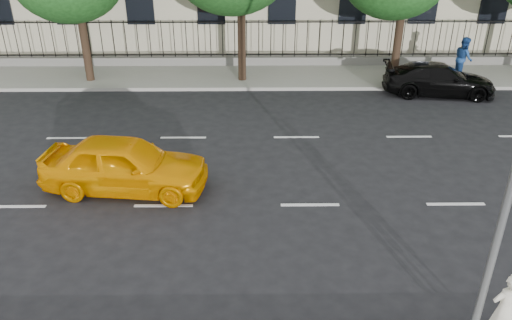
{
  "coord_description": "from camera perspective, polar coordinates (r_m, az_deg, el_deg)",
  "views": [
    {
      "loc": [
        -1.6,
        -9.07,
        7.27
      ],
      "look_at": [
        -1.47,
        3.0,
        1.13
      ],
      "focal_mm": 35.0,
      "sensor_mm": 36.0,
      "label": 1
    }
  ],
  "objects": [
    {
      "name": "lane_markings",
      "position": [
        15.69,
        5.31,
        -0.76
      ],
      "size": [
        49.6,
        4.62,
        0.01
      ],
      "primitive_type": null,
      "color": "silver",
      "rests_on": "ground"
    },
    {
      "name": "yellow_taxi",
      "position": [
        14.53,
        -14.73,
        -0.5
      ],
      "size": [
        4.83,
        2.37,
        1.58
      ],
      "primitive_type": "imported",
      "rotation": [
        0.0,
        0.0,
        1.46
      ],
      "color": "#EF9400",
      "rests_on": "ground"
    },
    {
      "name": "black_sedan",
      "position": [
        23.02,
        20.17,
        8.65
      ],
      "size": [
        4.87,
        2.47,
        1.36
      ],
      "primitive_type": "imported",
      "rotation": [
        0.0,
        0.0,
        1.45
      ],
      "color": "black",
      "rests_on": "ground"
    },
    {
      "name": "ground",
      "position": [
        11.73,
        7.52,
        -11.62
      ],
      "size": [
        120.0,
        120.0,
        0.0
      ],
      "primitive_type": "plane",
      "color": "black",
      "rests_on": "ground"
    },
    {
      "name": "woman_near",
      "position": [
        10.2,
        26.58,
        -15.02
      ],
      "size": [
        0.6,
        0.42,
        1.54
      ],
      "primitive_type": "imported",
      "rotation": [
        0.0,
        0.0,
        3.24
      ],
      "color": "beige",
      "rests_on": "near_sidewalk"
    },
    {
      "name": "pedestrian_far",
      "position": [
        25.14,
        22.61,
        10.71
      ],
      "size": [
        0.75,
        0.95,
        1.91
      ],
      "primitive_type": "imported",
      "rotation": [
        0.0,
        0.0,
        1.54
      ],
      "color": "navy",
      "rests_on": "far_sidewalk"
    },
    {
      "name": "far_sidewalk",
      "position": [
        24.22,
        3.25,
        9.61
      ],
      "size": [
        60.0,
        4.0,
        0.15
      ],
      "primitive_type": "cube",
      "color": "gray",
      "rests_on": "ground"
    },
    {
      "name": "iron_fence",
      "position": [
        25.69,
        3.05,
        11.96
      ],
      "size": [
        30.0,
        0.5,
        2.2
      ],
      "color": "slate",
      "rests_on": "far_sidewalk"
    }
  ]
}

